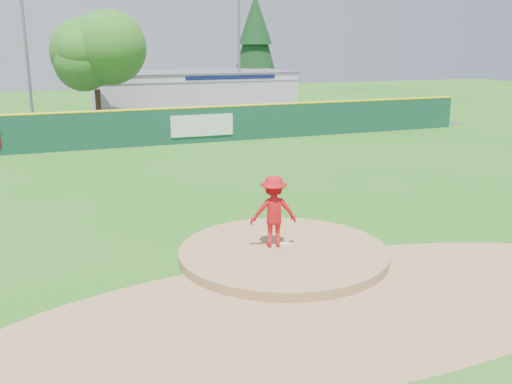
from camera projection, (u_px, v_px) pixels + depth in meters
name	position (u px, v px, depth m)	size (l,w,h in m)	color
ground	(283.00, 257.00, 15.04)	(120.00, 120.00, 0.00)	#286B19
pitchers_mound	(283.00, 257.00, 15.04)	(5.50, 5.50, 0.50)	#9E774C
pitching_rubber	(279.00, 244.00, 15.25)	(0.60, 0.15, 0.04)	white
infield_dirt_arc	(339.00, 304.00, 12.33)	(15.40, 15.40, 0.01)	#9E774C
parking_lot	(127.00, 125.00, 39.42)	(44.00, 16.00, 0.02)	#38383A
pitcher	(273.00, 211.00, 14.95)	(1.24, 0.71, 1.91)	red
van	(205.00, 116.00, 37.92)	(2.38, 5.17, 1.44)	silver
pool_building_grp	(192.00, 92.00, 45.59)	(15.20, 8.20, 3.31)	silver
fence_banners	(90.00, 131.00, 29.85)	(15.82, 0.04, 1.20)	#520B0E
outfield_fence	(151.00, 126.00, 31.02)	(40.00, 0.14, 2.07)	#134031
deciduous_tree	(95.00, 58.00, 35.76)	(5.60, 5.60, 7.36)	#382314
conifer_tree	(255.00, 42.00, 50.65)	(4.40, 4.40, 9.50)	#382314
light_pole_left	(25.00, 34.00, 35.80)	(1.75, 0.25, 11.00)	gray
light_pole_right	(239.00, 42.00, 42.94)	(1.75, 0.25, 10.00)	gray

